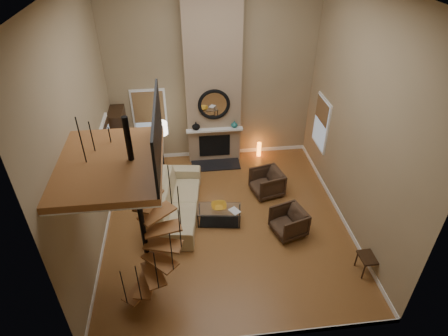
{
  "coord_description": "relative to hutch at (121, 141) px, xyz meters",
  "views": [
    {
      "loc": [
        -0.9,
        -7.13,
        6.67
      ],
      "look_at": [
        0.0,
        0.4,
        1.4
      ],
      "focal_mm": 30.29,
      "sensor_mm": 36.0,
      "label": 1
    }
  ],
  "objects": [
    {
      "name": "bowl",
      "position": [
        2.63,
        -2.75,
        -0.45
      ],
      "size": [
        0.39,
        0.39,
        0.1
      ],
      "primitive_type": "imported",
      "color": "#C38B22",
      "rests_on": "coffee_table"
    },
    {
      "name": "armchair_far",
      "position": [
        4.34,
        -3.35,
        -0.6
      ],
      "size": [
        0.94,
        0.93,
        0.69
      ],
      "primitive_type": "imported",
      "rotation": [
        0.0,
        0.0,
        -1.27
      ],
      "color": "#3D2A1C",
      "rests_on": "ground"
    },
    {
      "name": "mantel",
      "position": [
        2.8,
        -0.01,
        0.2
      ],
      "size": [
        1.7,
        0.18,
        0.06
      ],
      "primitive_type": "cube",
      "color": "white",
      "rests_on": "chimney_breast"
    },
    {
      "name": "baseboard_right",
      "position": [
        5.79,
        -2.79,
        -0.89
      ],
      "size": [
        0.02,
        6.5,
        0.12
      ],
      "primitive_type": "cube",
      "color": "white",
      "rests_on": "ground"
    },
    {
      "name": "front_wall",
      "position": [
        2.8,
        -6.04,
        1.8
      ],
      "size": [
        6.0,
        0.02,
        5.5
      ],
      "primitive_type": "cube",
      "color": "#94815F",
      "rests_on": "ground"
    },
    {
      "name": "accent_lamp",
      "position": [
        4.24,
        0.17,
        -0.7
      ],
      "size": [
        0.13,
        0.13,
        0.47
      ],
      "primitive_type": "cylinder",
      "color": "orange",
      "rests_on": "ground"
    },
    {
      "name": "armchair_near",
      "position": [
        4.15,
        -1.73,
        -0.6
      ],
      "size": [
        0.97,
        0.95,
        0.74
      ],
      "primitive_type": "imported",
      "rotation": [
        0.0,
        0.0,
        -1.33
      ],
      "color": "#3D2A1C",
      "rests_on": "ground"
    },
    {
      "name": "vase_left",
      "position": [
        2.25,
        0.03,
        0.35
      ],
      "size": [
        0.24,
        0.24,
        0.25
      ],
      "primitive_type": "imported",
      "color": "black",
      "rests_on": "mantel"
    },
    {
      "name": "chimney_breast",
      "position": [
        2.8,
        0.27,
        1.8
      ],
      "size": [
        1.6,
        0.38,
        5.5
      ],
      "primitive_type": "cube",
      "color": "#92795F",
      "rests_on": "ground"
    },
    {
      "name": "sofa",
      "position": [
        1.55,
        -2.26,
        -0.55
      ],
      "size": [
        1.45,
        2.93,
        0.82
      ],
      "primitive_type": "imported",
      "rotation": [
        0.0,
        0.0,
        1.44
      ],
      "color": "#C1B186",
      "rests_on": "ground"
    },
    {
      "name": "side_chair",
      "position": [
        5.78,
        -4.74,
        -0.42
      ],
      "size": [
        0.45,
        0.44,
        0.95
      ],
      "color": "#321E10",
      "rests_on": "ground"
    },
    {
      "name": "back_wall",
      "position": [
        2.8,
        0.46,
        1.8
      ],
      "size": [
        6.0,
        0.02,
        5.5
      ],
      "primitive_type": "cube",
      "color": "#94815F",
      "rests_on": "ground"
    },
    {
      "name": "window_back",
      "position": [
        0.9,
        0.43,
        0.67
      ],
      "size": [
        1.02,
        0.06,
        1.52
      ],
      "color": "white",
      "rests_on": "back_wall"
    },
    {
      "name": "floor_lamp",
      "position": [
        1.22,
        -0.45,
        0.46
      ],
      "size": [
        0.42,
        0.42,
        1.74
      ],
      "color": "black",
      "rests_on": "ground"
    },
    {
      "name": "loft",
      "position": [
        0.76,
        -4.59,
        2.29
      ],
      "size": [
        1.7,
        2.2,
        1.09
      ],
      "color": "#9C6133",
      "rests_on": "left_wall"
    },
    {
      "name": "mirror_disc",
      "position": [
        2.8,
        0.06,
        1.0
      ],
      "size": [
        0.8,
        0.01,
        0.8
      ],
      "primitive_type": "cylinder",
      "rotation": [
        1.57,
        0.0,
        0.0
      ],
      "color": "white",
      "rests_on": "chimney_breast"
    },
    {
      "name": "left_wall",
      "position": [
        -0.2,
        -2.79,
        1.8
      ],
      "size": [
        0.02,
        6.5,
        5.5
      ],
      "primitive_type": "cube",
      "color": "#94815F",
      "rests_on": "ground"
    },
    {
      "name": "entry_door",
      "position": [
        -0.16,
        -0.99,
        0.1
      ],
      "size": [
        0.1,
        1.05,
        2.16
      ],
      "color": "white",
      "rests_on": "ground"
    },
    {
      "name": "coffee_table",
      "position": [
        2.63,
        -2.8,
        -0.67
      ],
      "size": [
        1.15,
        0.69,
        0.43
      ],
      "color": "silver",
      "rests_on": "ground"
    },
    {
      "name": "baseboard_left",
      "position": [
        -0.19,
        -2.79,
        -0.89
      ],
      "size": [
        0.02,
        6.5,
        0.12
      ],
      "primitive_type": "cube",
      "color": "white",
      "rests_on": "ground"
    },
    {
      "name": "hearth",
      "position": [
        2.8,
        -0.22,
        -0.93
      ],
      "size": [
        1.5,
        0.6,
        0.04
      ],
      "primitive_type": "cube",
      "color": "black",
      "rests_on": "ground"
    },
    {
      "name": "book",
      "position": [
        2.98,
        -2.95,
        -0.49
      ],
      "size": [
        0.32,
        0.34,
        0.03
      ],
      "primitive_type": "imported",
      "rotation": [
        0.0,
        0.0,
        0.55
      ],
      "color": "gray",
      "rests_on": "coffee_table"
    },
    {
      "name": "right_wall",
      "position": [
        5.8,
        -2.79,
        1.8
      ],
      "size": [
        0.02,
        6.5,
        5.5
      ],
      "primitive_type": "cube",
      "color": "#94815F",
      "rests_on": "ground"
    },
    {
      "name": "vase_right",
      "position": [
        3.4,
        0.03,
        0.33
      ],
      "size": [
        0.2,
        0.2,
        0.21
      ],
      "primitive_type": "imported",
      "color": "#1B5F5C",
      "rests_on": "mantel"
    },
    {
      "name": "hutch",
      "position": [
        0.0,
        0.0,
        0.0
      ],
      "size": [
        0.42,
        0.88,
        1.98
      ],
      "primitive_type": "cube",
      "color": "#321E10",
      "rests_on": "ground"
    },
    {
      "name": "mirror_frame",
      "position": [
        2.8,
        0.05,
        1.0
      ],
      "size": [
        0.94,
        0.1,
        0.94
      ],
      "primitive_type": "torus",
      "rotation": [
        1.57,
        0.0,
        0.0
      ],
      "color": "black",
      "rests_on": "chimney_breast"
    },
    {
      "name": "firebox",
      "position": [
        2.8,
        0.07,
        -0.4
      ],
      "size": [
        0.95,
        0.02,
        0.72
      ],
      "primitive_type": "cube",
      "color": "black",
      "rests_on": "chimney_breast"
    },
    {
      "name": "ground",
      "position": [
        2.8,
        -2.79,
        -0.95
      ],
      "size": [
        6.0,
        6.5,
        0.01
      ],
      "primitive_type": "cube",
      "color": "#A16934",
      "rests_on": "ground"
    },
    {
      "name": "baseboard_back",
      "position": [
        2.8,
        0.45,
        -0.89
      ],
      "size": [
        6.0,
        0.02,
        0.12
      ],
      "primitive_type": "cube",
      "color": "white",
      "rests_on": "ground"
    },
    {
      "name": "window_right",
      "position": [
        5.77,
        -0.79,
        0.68
      ],
      "size": [
        0.06,
        1.02,
        1.52
      ],
      "color": "white",
      "rests_on": "right_wall"
    },
    {
      "name": "spiral_stair",
      "position": [
        1.02,
        -4.58,
        0.83
      ],
      "size": [
        1.47,
        1.47,
        4.06
      ],
      "color": "black",
      "rests_on": "ground"
    }
  ]
}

